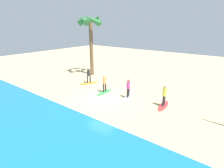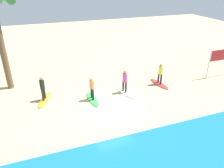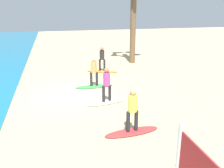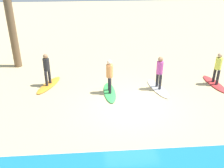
# 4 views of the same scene
# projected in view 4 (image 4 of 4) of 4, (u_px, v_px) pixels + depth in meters

# --- Properties ---
(ground_plane) EXTENTS (60.00, 60.00, 0.00)m
(ground_plane) POSITION_uv_depth(u_px,v_px,m) (131.00, 105.00, 11.51)
(ground_plane) COLOR tan
(surfboard_red) EXTENTS (0.81, 2.15, 0.09)m
(surfboard_red) POSITION_uv_depth(u_px,v_px,m) (214.00, 84.00, 13.37)
(surfboard_red) COLOR red
(surfboard_red) RESTS_ON ground
(surfer_red) EXTENTS (0.32, 0.46, 1.64)m
(surfer_red) POSITION_uv_depth(u_px,v_px,m) (218.00, 66.00, 12.93)
(surfer_red) COLOR #232328
(surfer_red) RESTS_ON surfboard_red
(surfboard_white) EXTENTS (1.03, 2.17, 0.09)m
(surfboard_white) POSITION_uv_depth(u_px,v_px,m) (158.00, 88.00, 12.89)
(surfboard_white) COLOR white
(surfboard_white) RESTS_ON ground
(surfer_white) EXTENTS (0.32, 0.45, 1.64)m
(surfer_white) POSITION_uv_depth(u_px,v_px,m) (160.00, 70.00, 12.45)
(surfer_white) COLOR #232328
(surfer_white) RESTS_ON surfboard_white
(surfboard_green) EXTENTS (0.63, 2.12, 0.09)m
(surfboard_green) POSITION_uv_depth(u_px,v_px,m) (110.00, 92.00, 12.53)
(surfboard_green) COLOR green
(surfboard_green) RESTS_ON ground
(surfer_green) EXTENTS (0.32, 0.46, 1.64)m
(surfer_green) POSITION_uv_depth(u_px,v_px,m) (110.00, 74.00, 12.09)
(surfer_green) COLOR #232328
(surfer_green) RESTS_ON surfboard_green
(surfboard_orange) EXTENTS (1.32, 2.15, 0.09)m
(surfboard_orange) POSITION_uv_depth(u_px,v_px,m) (49.00, 85.00, 13.25)
(surfboard_orange) COLOR orange
(surfboard_orange) RESTS_ON ground
(surfer_orange) EXTENTS (0.32, 0.44, 1.64)m
(surfer_orange) POSITION_uv_depth(u_px,v_px,m) (47.00, 67.00, 12.81)
(surfer_orange) COLOR #232328
(surfer_orange) RESTS_ON surfboard_orange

